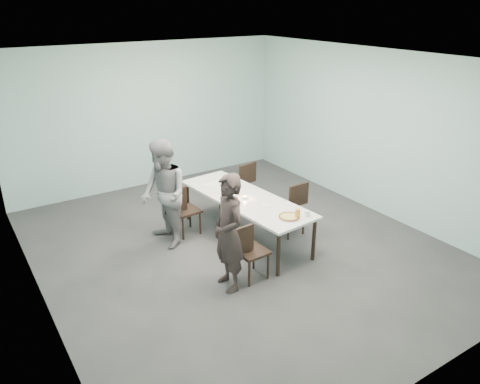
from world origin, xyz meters
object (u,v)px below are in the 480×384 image
table (245,200)px  diner_near (229,233)px  side_plate (267,205)px  diner_far (164,194)px  water_tumbler (307,214)px  chair_far_left (182,208)px  amber_tumbler (224,185)px  tealight (245,198)px  chair_far_right (244,183)px  pizza (289,217)px  chair_near_left (247,249)px  chair_near_right (294,206)px  beer_glass (298,214)px

table → diner_near: 1.49m
table → side_plate: side_plate is taller
diner_far → water_tumbler: (1.58, -1.65, -0.09)m
side_plate → chair_far_left: bearing=129.4°
diner_near → amber_tumbler: 1.91m
tealight → amber_tumbler: size_ratio=0.70×
chair_far_right → pizza: chair_far_right is taller
water_tumbler → chair_near_left: bearing=178.1°
amber_tumbler → side_plate: bearing=-80.5°
pizza → side_plate: size_ratio=1.89×
diner_near → water_tumbler: diner_near is taller
amber_tumbler → diner_far: bearing=-178.2°
table → chair_far_left: bearing=140.6°
diner_far → amber_tumbler: diner_far is taller
chair_far_left → chair_near_right: (1.65, -0.96, 0.00)m
chair_far_left → chair_near_left: bearing=-88.8°
chair_far_right → diner_near: diner_near is taller
diner_near → amber_tumbler: bearing=154.5°
chair_far_right → side_plate: bearing=60.0°
water_tumbler → pizza: bearing=159.2°
chair_far_right → beer_glass: size_ratio=5.80×
table → amber_tumbler: size_ratio=33.39×
side_plate → tealight: bearing=109.4°
side_plate → beer_glass: (0.10, -0.64, 0.07)m
diner_near → chair_far_left: bearing=178.5°
chair_near_left → pizza: (0.79, 0.07, 0.27)m
diner_far → amber_tumbler: bearing=93.2°
table → chair_near_left: size_ratio=3.07×
chair_far_left → beer_glass: size_ratio=5.80×
chair_far_left → diner_far: size_ratio=0.49×
pizza → diner_far: bearing=130.3°
table → amber_tumbler: amber_tumbler is taller
diner_near → beer_glass: size_ratio=11.26×
chair_far_left → diner_far: (-0.37, -0.15, 0.39)m
pizza → side_plate: 0.56m
chair_near_left → pizza: 0.84m
chair_far_left → water_tumbler: (1.21, -1.80, 0.29)m
amber_tumbler → diner_near: bearing=-119.2°
chair_near_right → diner_far: bearing=-24.9°
chair_far_left → diner_far: diner_far is taller
pizza → water_tumbler: 0.28m
chair_far_right → tealight: bearing=47.8°
side_plate → pizza: bearing=-89.6°
diner_far → pizza: size_ratio=5.22×
beer_glass → chair_far_left: bearing=120.3°
chair_near_right → tealight: (-0.86, 0.22, 0.27)m
table → pizza: 1.02m
beer_glass → water_tumbler: bearing=-6.2°
chair_near_right → chair_near_left: bearing=25.3°
chair_near_left → side_plate: size_ratio=4.83×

